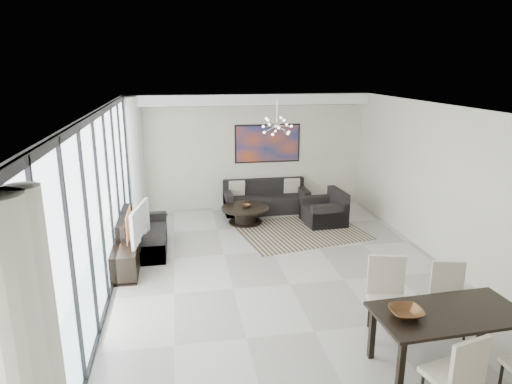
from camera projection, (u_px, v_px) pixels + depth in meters
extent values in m
cube|color=#A8A39B|center=(290.00, 284.00, 7.69)|extent=(6.00, 9.00, 0.02)
cube|color=white|center=(293.00, 112.00, 6.92)|extent=(6.00, 9.00, 0.02)
cube|color=beige|center=(248.00, 152.00, 11.57)|extent=(6.00, 0.02, 2.90)
cube|color=beige|center=(461.00, 194.00, 7.80)|extent=(0.02, 9.00, 2.90)
cube|color=silver|center=(98.00, 212.00, 6.81)|extent=(0.01, 8.95, 2.85)
cube|color=black|center=(92.00, 118.00, 6.45)|extent=(0.04, 8.95, 0.10)
cube|color=black|center=(109.00, 297.00, 7.20)|extent=(0.04, 8.95, 0.06)
cube|color=black|center=(48.00, 317.00, 3.97)|extent=(0.04, 0.05, 2.88)
cube|color=black|center=(73.00, 269.00, 4.92)|extent=(0.04, 0.05, 2.88)
cube|color=black|center=(89.00, 236.00, 5.87)|extent=(0.04, 0.05, 2.88)
cube|color=black|center=(101.00, 212.00, 6.82)|extent=(0.04, 0.05, 2.88)
cube|color=black|center=(110.00, 194.00, 7.77)|extent=(0.04, 0.05, 2.88)
cube|color=black|center=(117.00, 180.00, 8.72)|extent=(0.04, 0.05, 2.88)
cube|color=black|center=(122.00, 169.00, 9.67)|extent=(0.04, 0.05, 2.88)
cube|color=black|center=(127.00, 160.00, 10.62)|extent=(0.04, 0.05, 2.88)
cylinder|color=silver|center=(134.00, 158.00, 10.78)|extent=(0.36, 0.36, 2.85)
cube|color=white|center=(249.00, 99.00, 11.03)|extent=(5.98, 0.40, 0.26)
cube|color=#AE4018|center=(268.00, 144.00, 11.58)|extent=(1.68, 0.04, 0.98)
cylinder|color=silver|center=(277.00, 113.00, 9.41)|extent=(0.02, 0.02, 0.55)
sphere|color=silver|center=(277.00, 126.00, 9.49)|extent=(0.12, 0.12, 0.12)
cube|color=black|center=(300.00, 231.00, 10.15)|extent=(2.95, 2.47, 0.01)
cylinder|color=black|center=(245.00, 208.00, 10.59)|extent=(1.11, 1.11, 0.04)
cylinder|color=black|center=(245.00, 216.00, 10.65)|extent=(0.49, 0.49, 0.35)
cylinder|color=black|center=(245.00, 222.00, 10.69)|extent=(0.78, 0.78, 0.03)
imported|color=brown|center=(246.00, 206.00, 10.58)|extent=(0.22, 0.22, 0.07)
cube|color=black|center=(266.00, 204.00, 11.52)|extent=(2.10, 0.86, 0.38)
cube|color=black|center=(264.00, 186.00, 11.75)|extent=(2.10, 0.17, 0.38)
cube|color=black|center=(228.00, 202.00, 11.34)|extent=(0.17, 0.86, 0.55)
cube|color=black|center=(303.00, 199.00, 11.66)|extent=(0.17, 0.86, 0.55)
cube|color=black|center=(144.00, 241.00, 9.06)|extent=(0.87, 1.55, 0.39)
cube|color=black|center=(125.00, 224.00, 8.90)|extent=(0.17, 1.55, 0.39)
cube|color=black|center=(142.00, 251.00, 8.38)|extent=(0.87, 0.17, 0.56)
cube|color=black|center=(146.00, 226.00, 9.69)|extent=(0.87, 0.17, 0.56)
cube|color=black|center=(323.00, 215.00, 10.62)|extent=(0.94, 0.98, 0.39)
cube|color=black|center=(338.00, 198.00, 10.60)|extent=(0.24, 0.94, 0.39)
cube|color=black|center=(318.00, 207.00, 10.95)|extent=(0.89, 0.23, 0.57)
cube|color=black|center=(330.00, 217.00, 10.24)|extent=(0.89, 0.23, 0.57)
cylinder|color=black|center=(159.00, 215.00, 9.78)|extent=(0.36, 0.36, 0.04)
cylinder|color=black|center=(160.00, 225.00, 9.85)|extent=(0.06, 0.06, 0.45)
cylinder|color=black|center=(160.00, 235.00, 9.91)|extent=(0.25, 0.25, 0.03)
cube|color=black|center=(127.00, 254.00, 8.31)|extent=(0.45, 1.61, 0.50)
imported|color=gray|center=(134.00, 223.00, 8.23)|extent=(0.35, 1.12, 0.64)
cube|color=black|center=(449.00, 313.00, 5.42)|extent=(1.82, 0.97, 0.04)
cube|color=black|center=(401.00, 368.00, 5.03)|extent=(0.07, 0.07, 0.70)
cube|color=black|center=(372.00, 333.00, 5.68)|extent=(0.07, 0.07, 0.70)
cube|color=black|center=(483.00, 318.00, 6.01)|extent=(0.07, 0.07, 0.70)
cube|color=beige|center=(450.00, 376.00, 4.72)|extent=(0.56, 0.56, 0.06)
cube|color=beige|center=(469.00, 366.00, 4.47)|extent=(0.46, 0.15, 0.56)
cylinder|color=black|center=(501.00, 378.00, 5.10)|extent=(0.04, 0.04, 0.40)
cube|color=beige|center=(388.00, 303.00, 6.11)|extent=(0.61, 0.61, 0.07)
cube|color=beige|center=(386.00, 276.00, 6.24)|extent=(0.50, 0.18, 0.61)
cylinder|color=black|center=(404.00, 329.00, 5.98)|extent=(0.04, 0.04, 0.47)
cylinder|color=black|center=(369.00, 312.00, 6.38)|extent=(0.04, 0.04, 0.47)
cube|color=beige|center=(450.00, 303.00, 6.20)|extent=(0.55, 0.55, 0.06)
cube|color=beige|center=(447.00, 280.00, 6.32)|extent=(0.44, 0.16, 0.54)
cylinder|color=black|center=(465.00, 326.00, 6.09)|extent=(0.04, 0.04, 0.42)
cylinder|color=black|center=(431.00, 311.00, 6.45)|extent=(0.04, 0.04, 0.42)
imported|color=brown|center=(406.00, 313.00, 5.30)|extent=(0.41, 0.41, 0.09)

